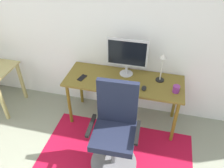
{
  "coord_description": "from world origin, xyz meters",
  "views": [
    {
      "loc": [
        0.34,
        -0.53,
        2.45
      ],
      "look_at": [
        -0.18,
        1.59,
        0.81
      ],
      "focal_mm": 36.39,
      "sensor_mm": 36.0,
      "label": 1
    }
  ],
  "objects_px": {
    "desk": "(124,85)",
    "monitor": "(127,54)",
    "keyboard": "(120,85)",
    "coffee_cup": "(176,89)",
    "cell_phone": "(82,78)",
    "computer_mouse": "(144,88)",
    "desk_lamp": "(162,64)",
    "office_chair": "(115,136)"
  },
  "relations": [
    {
      "from": "office_chair",
      "to": "cell_phone",
      "type": "bearing_deg",
      "value": 130.83
    },
    {
      "from": "cell_phone",
      "to": "office_chair",
      "type": "distance_m",
      "value": 0.91
    },
    {
      "from": "desk",
      "to": "monitor",
      "type": "xyz_separation_m",
      "value": [
        0.0,
        0.15,
        0.38
      ]
    },
    {
      "from": "coffee_cup",
      "to": "cell_phone",
      "type": "relative_size",
      "value": 0.64
    },
    {
      "from": "computer_mouse",
      "to": "cell_phone",
      "type": "bearing_deg",
      "value": 176.75
    },
    {
      "from": "desk",
      "to": "cell_phone",
      "type": "distance_m",
      "value": 0.56
    },
    {
      "from": "coffee_cup",
      "to": "office_chair",
      "type": "xyz_separation_m",
      "value": [
        -0.62,
        -0.62,
        -0.31
      ]
    },
    {
      "from": "desk_lamp",
      "to": "keyboard",
      "type": "bearing_deg",
      "value": -153.34
    },
    {
      "from": "coffee_cup",
      "to": "desk_lamp",
      "type": "relative_size",
      "value": 0.23
    },
    {
      "from": "monitor",
      "to": "cell_phone",
      "type": "height_order",
      "value": "monitor"
    },
    {
      "from": "desk",
      "to": "keyboard",
      "type": "height_order",
      "value": "keyboard"
    },
    {
      "from": "office_chair",
      "to": "keyboard",
      "type": "bearing_deg",
      "value": 94.04
    },
    {
      "from": "keyboard",
      "to": "desk_lamp",
      "type": "bearing_deg",
      "value": 26.66
    },
    {
      "from": "monitor",
      "to": "computer_mouse",
      "type": "relative_size",
      "value": 5.08
    },
    {
      "from": "desk_lamp",
      "to": "office_chair",
      "type": "xyz_separation_m",
      "value": [
        -0.41,
        -0.82,
        -0.51
      ]
    },
    {
      "from": "desk_lamp",
      "to": "monitor",
      "type": "bearing_deg",
      "value": 174.49
    },
    {
      "from": "monitor",
      "to": "computer_mouse",
      "type": "bearing_deg",
      "value": -45.44
    },
    {
      "from": "cell_phone",
      "to": "office_chair",
      "type": "relative_size",
      "value": 0.13
    },
    {
      "from": "keyboard",
      "to": "office_chair",
      "type": "bearing_deg",
      "value": -83.56
    },
    {
      "from": "desk",
      "to": "office_chair",
      "type": "height_order",
      "value": "office_chair"
    },
    {
      "from": "desk",
      "to": "desk_lamp",
      "type": "xyz_separation_m",
      "value": [
        0.46,
        0.1,
        0.32
      ]
    },
    {
      "from": "coffee_cup",
      "to": "desk",
      "type": "bearing_deg",
      "value": 171.99
    },
    {
      "from": "keyboard",
      "to": "desk_lamp",
      "type": "relative_size",
      "value": 1.09
    },
    {
      "from": "cell_phone",
      "to": "desk_lamp",
      "type": "height_order",
      "value": "desk_lamp"
    },
    {
      "from": "coffee_cup",
      "to": "keyboard",
      "type": "bearing_deg",
      "value": -176.55
    },
    {
      "from": "monitor",
      "to": "desk_lamp",
      "type": "relative_size",
      "value": 1.34
    },
    {
      "from": "keyboard",
      "to": "cell_phone",
      "type": "relative_size",
      "value": 3.07
    },
    {
      "from": "desk",
      "to": "keyboard",
      "type": "relative_size",
      "value": 3.6
    },
    {
      "from": "monitor",
      "to": "coffee_cup",
      "type": "height_order",
      "value": "monitor"
    },
    {
      "from": "monitor",
      "to": "keyboard",
      "type": "xyz_separation_m",
      "value": [
        -0.02,
        -0.28,
        -0.3
      ]
    },
    {
      "from": "desk",
      "to": "computer_mouse",
      "type": "height_order",
      "value": "computer_mouse"
    },
    {
      "from": "keyboard",
      "to": "coffee_cup",
      "type": "height_order",
      "value": "coffee_cup"
    },
    {
      "from": "coffee_cup",
      "to": "monitor",
      "type": "bearing_deg",
      "value": 159.87
    },
    {
      "from": "desk_lamp",
      "to": "desk",
      "type": "bearing_deg",
      "value": -167.02
    },
    {
      "from": "cell_phone",
      "to": "coffee_cup",
      "type": "bearing_deg",
      "value": 14.4
    },
    {
      "from": "monitor",
      "to": "keyboard",
      "type": "bearing_deg",
      "value": -94.52
    },
    {
      "from": "monitor",
      "to": "office_chair",
      "type": "relative_size",
      "value": 0.48
    },
    {
      "from": "computer_mouse",
      "to": "office_chair",
      "type": "height_order",
      "value": "office_chair"
    },
    {
      "from": "desk",
      "to": "monitor",
      "type": "relative_size",
      "value": 2.93
    },
    {
      "from": "monitor",
      "to": "desk",
      "type": "bearing_deg",
      "value": -90.67
    },
    {
      "from": "keyboard",
      "to": "coffee_cup",
      "type": "relative_size",
      "value": 4.79
    },
    {
      "from": "keyboard",
      "to": "cell_phone",
      "type": "xyz_separation_m",
      "value": [
        -0.53,
        0.05,
        -0.0
      ]
    }
  ]
}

